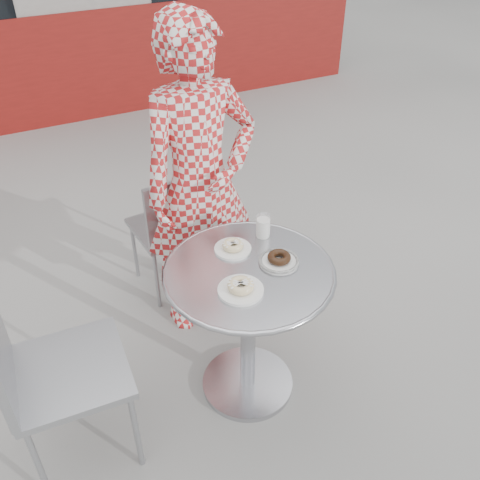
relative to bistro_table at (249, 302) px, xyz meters
name	(u,v)px	position (x,y,z in m)	size (l,w,h in m)	color
ground	(253,385)	(0.02, -0.01, -0.56)	(60.00, 60.00, 0.00)	#9F9C97
bistro_table	(249,302)	(0.00, 0.00, 0.00)	(0.73, 0.73, 0.74)	silver
chair_far	(171,250)	(-0.05, 0.90, -0.31)	(0.41, 0.42, 0.80)	#999BA0
chair_left	(74,403)	(-0.80, 0.03, -0.27)	(0.48, 0.47, 0.95)	#999BA0
seated_person	(201,185)	(0.04, 0.59, 0.27)	(0.60, 0.40, 1.66)	#B31B1D
plate_far	(233,247)	(0.00, 0.16, 0.20)	(0.16, 0.16, 0.04)	white
plate_near	(241,288)	(-0.09, -0.10, 0.20)	(0.18, 0.18, 0.05)	white
plate_checker	(279,260)	(0.14, -0.01, 0.19)	(0.17, 0.17, 0.05)	white
milk_cup	(263,227)	(0.17, 0.19, 0.23)	(0.07, 0.07, 0.11)	white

